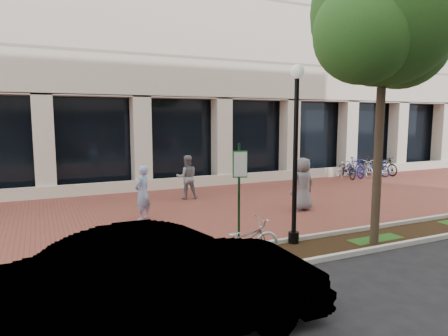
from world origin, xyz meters
name	(u,v)px	position (x,y,z in m)	size (l,w,h in m)	color
ground	(228,207)	(0.00, 0.00, 0.00)	(120.00, 120.00, 0.00)	black
brick_plaza	(228,207)	(0.00, 0.00, 0.01)	(40.00, 9.00, 0.01)	brown
planting_strip	(319,249)	(0.00, -5.25, 0.01)	(40.00, 1.50, 0.01)	black
curb_plaza_side	(301,238)	(0.00, -4.50, 0.06)	(40.00, 0.12, 0.12)	beige
curb_street_side	(339,256)	(0.00, -6.00, 0.06)	(40.00, 0.12, 0.12)	beige
parking_sign	(239,186)	(-2.07, -4.92, 1.68)	(0.34, 0.07, 2.67)	#163C1D
lamppost	(296,145)	(-0.31, -4.60, 2.57)	(0.36, 0.36, 4.56)	black
street_tree	(385,22)	(1.62, -5.50, 5.56)	(4.30, 3.58, 7.58)	#4D3D2C
locked_bicycle	(243,241)	(-2.14, -5.25, 0.49)	(0.65, 1.86, 0.98)	silver
pedestrian_left	(143,193)	(-3.27, -0.52, 0.88)	(0.64, 0.42, 1.75)	#869EC8
pedestrian_mid	(187,177)	(-0.87, 2.01, 0.89)	(0.86, 0.67, 1.77)	slate
pedestrian_right	(303,184)	(2.16, -1.59, 0.93)	(0.91, 0.59, 1.87)	slate
bollard	(342,170)	(8.58, 3.68, 0.47)	(0.12, 0.12, 0.92)	silver
bike_rack_cluster	(366,167)	(10.25, 3.63, 0.52)	(3.57, 2.00, 1.10)	black
sedan_near_curb	(170,283)	(-4.54, -7.48, 0.79)	(1.68, 4.82, 1.59)	#AFAEB3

